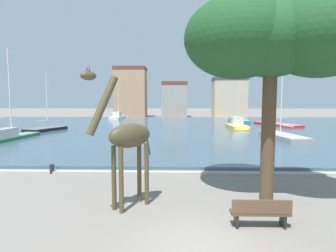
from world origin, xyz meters
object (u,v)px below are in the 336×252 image
(shade_tree, at_px, (275,39))
(mooring_bollard, at_px, (52,169))
(sailboat_grey, at_px, (279,137))
(park_bench, at_px, (260,212))
(sailboat_yellow, at_px, (238,126))
(giraffe_statue, at_px, (127,139))
(sailboat_teal, at_px, (238,122))
(sailboat_green, at_px, (11,137))
(sailboat_black, at_px, (49,130))
(sailboat_white, at_px, (118,117))
(sailboat_red, at_px, (273,125))

(shade_tree, distance_m, mooring_bollard, 12.55)
(mooring_bollard, bearing_deg, sailboat_grey, 36.92)
(sailboat_grey, xyz_separation_m, park_bench, (-7.52, -18.76, 0.07))
(sailboat_yellow, height_order, mooring_bollard, sailboat_yellow)
(giraffe_statue, xyz_separation_m, park_bench, (4.35, -1.48, -2.06))
(sailboat_teal, relative_size, park_bench, 4.53)
(sailboat_green, bearing_deg, giraffe_statue, -48.71)
(sailboat_black, distance_m, sailboat_yellow, 24.29)
(sailboat_green, distance_m, shade_tree, 24.96)
(sailboat_teal, relative_size, sailboat_white, 0.97)
(sailboat_green, bearing_deg, sailboat_teal, 40.06)
(sailboat_black, bearing_deg, sailboat_teal, 27.28)
(sailboat_teal, distance_m, mooring_bollard, 37.36)
(sailboat_grey, distance_m, mooring_bollard, 21.01)
(sailboat_green, distance_m, sailboat_grey, 25.73)
(giraffe_statue, height_order, park_bench, giraffe_statue)
(park_bench, bearing_deg, sailboat_black, 125.80)
(sailboat_black, relative_size, shade_tree, 0.92)
(sailboat_green, bearing_deg, mooring_bollard, -51.21)
(park_bench, bearing_deg, sailboat_teal, 78.42)
(sailboat_red, bearing_deg, park_bench, -109.78)
(sailboat_black, distance_m, sailboat_green, 8.38)
(mooring_bollard, bearing_deg, sailboat_black, 115.28)
(sailboat_green, distance_m, park_bench, 25.03)
(mooring_bollard, bearing_deg, sailboat_white, 96.97)
(sailboat_white, distance_m, park_bench, 50.19)
(sailboat_red, height_order, sailboat_yellow, sailboat_yellow)
(sailboat_black, xyz_separation_m, sailboat_red, (30.76, 8.63, -0.05))
(sailboat_grey, relative_size, mooring_bollard, 16.53)
(sailboat_white, relative_size, sailboat_yellow, 1.27)
(giraffe_statue, xyz_separation_m, sailboat_white, (-10.05, 46.61, -1.94))
(sailboat_red, relative_size, sailboat_white, 1.19)
(sailboat_green, xyz_separation_m, sailboat_white, (3.77, 30.87, 0.12))
(sailboat_red, distance_m, park_bench, 36.37)
(sailboat_teal, bearing_deg, sailboat_green, -139.94)
(sailboat_teal, relative_size, mooring_bollard, 16.30)
(sailboat_red, relative_size, sailboat_grey, 1.21)
(sailboat_black, distance_m, sailboat_grey, 26.86)
(giraffe_statue, xyz_separation_m, mooring_bollard, (-4.93, 4.67, -2.30))
(sailboat_white, distance_m, sailboat_yellow, 27.99)
(sailboat_teal, bearing_deg, sailboat_red, -49.68)
(sailboat_black, height_order, shade_tree, shade_tree)
(sailboat_green, bearing_deg, sailboat_black, 91.96)
(sailboat_black, bearing_deg, sailboat_white, 79.78)
(sailboat_red, relative_size, sailboat_teal, 1.22)
(sailboat_black, relative_size, mooring_bollard, 14.50)
(park_bench, bearing_deg, shade_tree, 65.41)
(shade_tree, xyz_separation_m, mooring_bollard, (-10.40, 3.69, -5.97))
(shade_tree, height_order, park_bench, shade_tree)
(sailboat_white, bearing_deg, sailboat_teal, -21.49)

